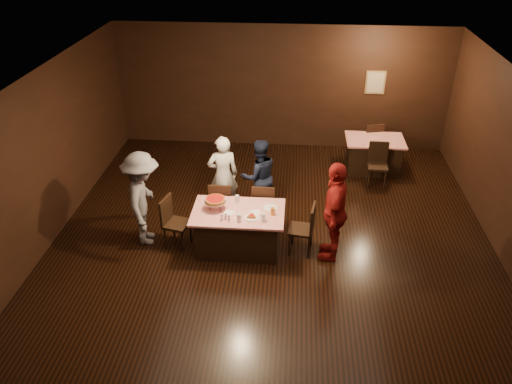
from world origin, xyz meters
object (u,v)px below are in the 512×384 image
chair_back_far (371,140)px  glass_front_right (263,217)px  chair_end_left (177,223)px  diner_navy_hoodie (259,176)px  chair_end_right (301,229)px  chair_back_near (378,165)px  back_table (373,155)px  chair_far_right (264,204)px  diner_grey_knit (143,199)px  glass_back (237,199)px  glass_front_left (239,218)px  diner_red_shirt (335,211)px  plate_empty (270,208)px  chair_far_left (222,202)px  main_table (239,230)px  diner_white_jacket (223,175)px  pizza_stand (215,200)px  glass_amber (273,211)px

chair_back_far → glass_front_right: bearing=46.6°
chair_end_left → diner_navy_hoodie: 1.91m
chair_end_right → chair_back_near: size_ratio=1.00×
back_table → chair_back_near: bearing=-90.0°
diner_navy_hoodie → chair_back_near: bearing=-176.2°
chair_end_left → chair_end_right: (2.20, 0.00, 0.00)m
chair_far_right → diner_grey_knit: size_ratio=0.54×
chair_back_near → glass_back: (-2.79, -2.24, 0.37)m
diner_grey_knit → glass_front_right: diner_grey_knit is taller
chair_back_far → glass_front_left: 4.95m
diner_navy_hoodie → diner_red_shirt: size_ratio=0.84×
back_table → chair_end_left: size_ratio=1.37×
plate_empty → chair_far_left: bearing=147.7°
chair_far_left → main_table: bearing=119.0°
chair_back_near → diner_red_shirt: size_ratio=0.52×
diner_white_jacket → diner_navy_hoodie: size_ratio=1.06×
pizza_stand → main_table: bearing=-7.1°
diner_navy_hoodie → glass_amber: size_ratio=10.93×
chair_end_right → diner_grey_knit: diner_grey_knit is taller
chair_far_left → chair_end_left: same height
chair_far_right → diner_navy_hoodie: (-0.14, 0.56, 0.29)m
pizza_stand → diner_grey_knit: bearing=178.0°
plate_empty → diner_navy_hoodie: bearing=103.9°
chair_end_left → chair_end_right: same height
chair_back_far → diner_white_jacket: bearing=25.4°
chair_end_right → chair_end_left: bearing=-81.6°
chair_far_left → chair_far_right: bearing=-179.1°
glass_front_right → chair_back_near: bearing=50.6°
back_table → chair_end_right: (-1.64, -3.24, 0.09)m
glass_back → diner_red_shirt: bearing=-12.9°
pizza_stand → glass_back: bearing=35.5°
back_table → chair_far_right: size_ratio=1.37×
chair_end_right → pizza_stand: bearing=-83.5°
glass_amber → glass_back: 0.74m
diner_white_jacket → glass_front_right: (0.88, -1.47, 0.03)m
chair_back_far → diner_grey_knit: bearing=26.1°
chair_back_far → diner_red_shirt: bearing=60.2°
chair_end_left → glass_front_right: 1.61m
back_table → diner_grey_knit: diner_grey_knit is taller
chair_back_far → diner_grey_knit: (-4.43, -3.74, 0.41)m
chair_far_left → diner_red_shirt: bearing=158.6°
glass_front_right → chair_end_left: bearing=170.8°
main_table → glass_amber: bearing=-4.8°
diner_grey_knit → plate_empty: size_ratio=7.06×
chair_far_right → glass_front_left: (-0.35, -1.05, 0.37)m
chair_end_left → diner_red_shirt: diner_red_shirt is taller
pizza_stand → glass_front_left: 0.58m
chair_back_far → glass_front_right: (-2.29, -4.09, 0.37)m
chair_back_near → diner_white_jacket: 3.45m
chair_end_right → glass_amber: bearing=-75.9°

